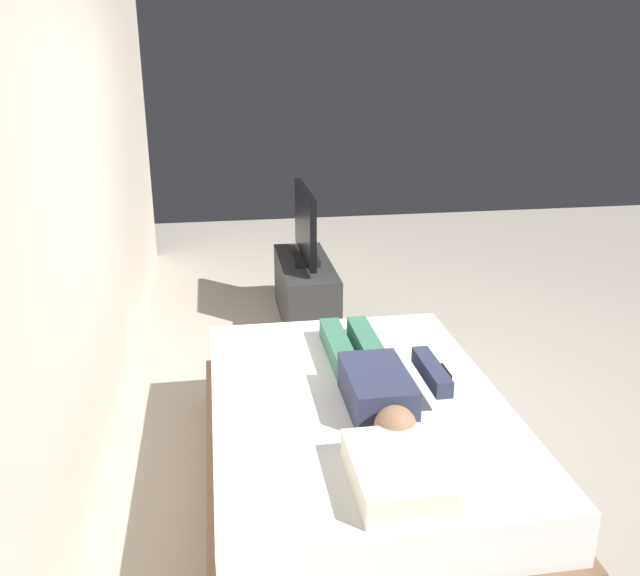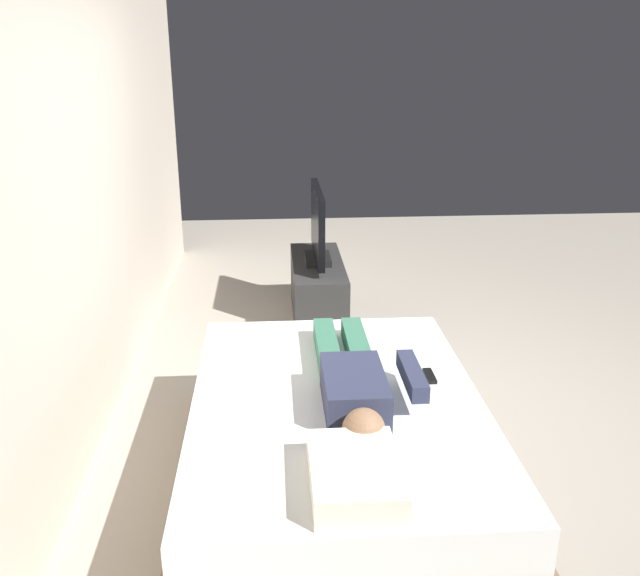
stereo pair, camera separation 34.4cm
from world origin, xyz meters
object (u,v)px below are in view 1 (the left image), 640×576
object	(u,v)px
tv	(305,227)
tv_stand	(306,292)
person	(373,378)
pillow	(396,472)
remote	(443,371)
bed	(356,447)

from	to	relation	value
tv	tv_stand	bearing A→B (deg)	90.00
person	tv	distance (m)	2.26
tv_stand	tv	distance (m)	0.53
pillow	remote	distance (m)	1.01
pillow	tv	size ratio (longest dim) A/B	0.55
remote	tv	size ratio (longest dim) A/B	0.17
bed	pillow	xyz separation A→B (m)	(-0.70, -0.00, 0.34)
person	remote	bearing A→B (deg)	-69.53
tv	bed	bearing A→B (deg)	178.39
pillow	tv_stand	xyz separation A→B (m)	(2.98, -0.06, -0.35)
bed	pillow	size ratio (longest dim) A/B	4.25
bed	tv_stand	xyz separation A→B (m)	(2.28, -0.06, -0.01)
remote	tv_stand	world-z (taller)	remote
bed	person	world-z (taller)	person
tv_stand	pillow	bearing A→B (deg)	178.77
tv	person	bearing A→B (deg)	-179.52
pillow	person	size ratio (longest dim) A/B	0.38
tv_stand	person	bearing A→B (deg)	-179.52
bed	remote	distance (m)	0.59
person	remote	world-z (taller)	person
tv_stand	tv	size ratio (longest dim) A/B	1.25
bed	remote	bearing A→B (deg)	-69.73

